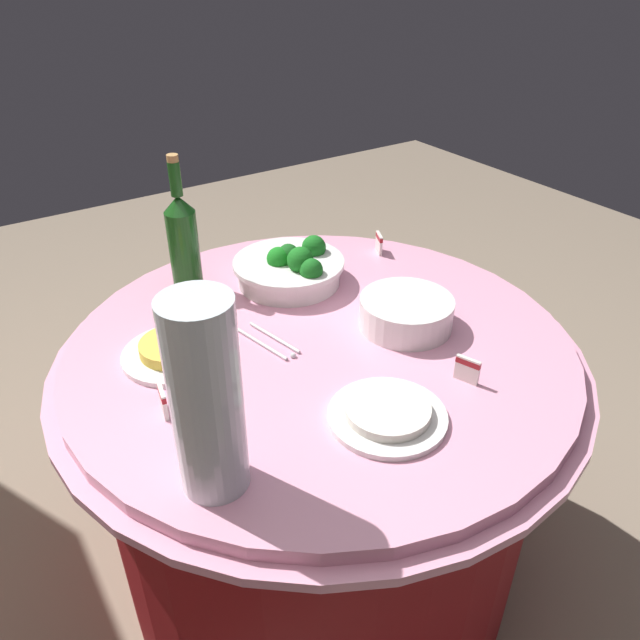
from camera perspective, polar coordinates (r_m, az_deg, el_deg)
The scene contains 12 objects.
ground_plane at distance 1.86m, azimuth -0.00°, elevation -21.08°, with size 6.00×6.00×0.00m, color gray.
buffet_table at distance 1.57m, azimuth -0.00°, elevation -12.88°, with size 1.16×1.16×0.74m.
broccoli_bowl at distance 1.54m, azimuth -2.72°, elevation 4.83°, with size 0.28×0.28×0.12m.
plate_stack at distance 1.38m, azimuth 8.01°, elevation 0.69°, with size 0.21×0.21×0.07m.
wine_bottle at distance 1.52m, azimuth -12.64°, elevation 7.32°, with size 0.07×0.07×0.34m.
decorative_fruit_vase at distance 0.94m, azimuth -10.43°, elevation -8.04°, with size 0.11×0.11×0.34m.
serving_tongs at distance 1.33m, azimuth -4.65°, elevation -2.04°, with size 0.17×0.07×0.01m.
food_plate_fried_egg at distance 1.32m, azimuth -13.42°, elevation -2.77°, with size 0.22×0.22×0.04m.
food_plate_rice at distance 1.13m, azimuth 6.30°, elevation -8.64°, with size 0.22×0.22×0.03m.
label_placard_front at distance 1.72m, azimuth 5.52°, elevation 7.23°, with size 0.05×0.03×0.05m.
label_placard_mid at distance 1.16m, azimuth -14.43°, elevation -7.19°, with size 0.05×0.02×0.05m.
label_placard_rear at distance 1.24m, azimuth 13.56°, elevation -4.42°, with size 0.05×0.03×0.05m.
Camera 1 is at (-0.92, 0.62, 1.49)m, focal length 34.37 mm.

